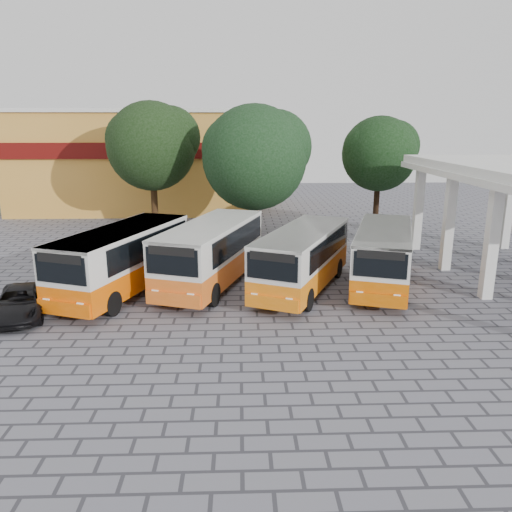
{
  "coord_description": "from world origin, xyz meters",
  "views": [
    {
      "loc": [
        -2.51,
        -17.81,
        7.11
      ],
      "look_at": [
        -1.81,
        3.44,
        1.5
      ],
      "focal_mm": 35.0,
      "sensor_mm": 36.0,
      "label": 1
    }
  ],
  "objects_px": {
    "bus_far_right": "(383,253)",
    "parked_car": "(21,302)",
    "bus_centre_left": "(211,250)",
    "bus_centre_right": "(303,256)",
    "bus_far_left": "(123,256)"
  },
  "relations": [
    {
      "from": "bus_centre_right",
      "to": "parked_car",
      "type": "relative_size",
      "value": 1.98
    },
    {
      "from": "bus_far_right",
      "to": "parked_car",
      "type": "xyz_separation_m",
      "value": [
        -14.77,
        -3.12,
        -0.99
      ]
    },
    {
      "from": "bus_centre_right",
      "to": "parked_car",
      "type": "height_order",
      "value": "bus_centre_right"
    },
    {
      "from": "bus_far_left",
      "to": "bus_centre_left",
      "type": "distance_m",
      "value": 3.86
    },
    {
      "from": "bus_far_right",
      "to": "parked_car",
      "type": "relative_size",
      "value": 1.95
    },
    {
      "from": "bus_far_left",
      "to": "bus_centre_right",
      "type": "height_order",
      "value": "bus_far_left"
    },
    {
      "from": "bus_far_left",
      "to": "parked_car",
      "type": "bearing_deg",
      "value": -121.43
    },
    {
      "from": "bus_centre_right",
      "to": "bus_far_right",
      "type": "relative_size",
      "value": 1.02
    },
    {
      "from": "bus_far_left",
      "to": "bus_far_right",
      "type": "height_order",
      "value": "bus_far_left"
    },
    {
      "from": "bus_centre_left",
      "to": "bus_centre_right",
      "type": "relative_size",
      "value": 1.05
    },
    {
      "from": "bus_far_left",
      "to": "parked_car",
      "type": "relative_size",
      "value": 2.07
    },
    {
      "from": "bus_far_left",
      "to": "bus_far_right",
      "type": "distance_m",
      "value": 11.44
    },
    {
      "from": "bus_far_left",
      "to": "bus_centre_right",
      "type": "distance_m",
      "value": 7.78
    },
    {
      "from": "bus_far_left",
      "to": "bus_far_right",
      "type": "relative_size",
      "value": 1.06
    },
    {
      "from": "parked_car",
      "to": "bus_centre_right",
      "type": "bearing_deg",
      "value": 2.62
    }
  ]
}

